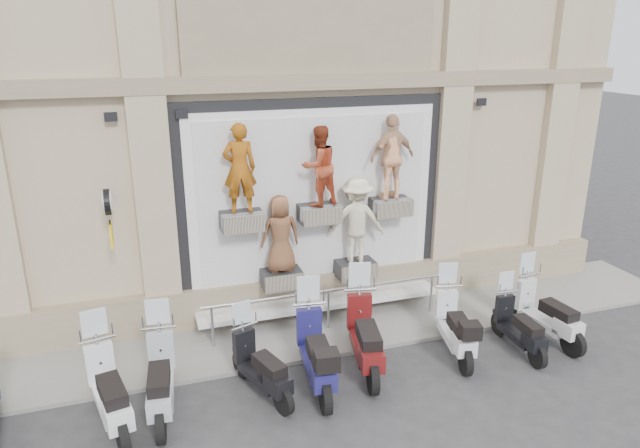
# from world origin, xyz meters

# --- Properties ---
(ground) EXTENTS (90.00, 90.00, 0.00)m
(ground) POSITION_xyz_m (0.00, 0.00, 0.00)
(ground) COLOR #2F2F32
(ground) RESTS_ON ground
(sidewalk) EXTENTS (16.00, 2.20, 0.08)m
(sidewalk) POSITION_xyz_m (0.00, 2.10, 0.04)
(sidewalk) COLOR gray
(sidewalk) RESTS_ON ground
(building) EXTENTS (14.00, 8.60, 12.00)m
(building) POSITION_xyz_m (0.00, 7.00, 6.00)
(building) COLOR tan
(building) RESTS_ON ground
(shop_vitrine) EXTENTS (5.60, 0.94, 4.30)m
(shop_vitrine) POSITION_xyz_m (0.12, 2.75, 2.39)
(shop_vitrine) COLOR black
(shop_vitrine) RESTS_ON ground
(guard_rail) EXTENTS (5.06, 0.10, 0.93)m
(guard_rail) POSITION_xyz_m (0.00, 2.00, 0.47)
(guard_rail) COLOR #9EA0A5
(guard_rail) RESTS_ON ground
(clock_sign_bracket) EXTENTS (0.10, 0.80, 1.02)m
(clock_sign_bracket) POSITION_xyz_m (-3.90, 2.47, 2.80)
(clock_sign_bracket) COLOR black
(clock_sign_bracket) RESTS_ON ground
(scooter_b) EXTENTS (1.03, 2.13, 1.66)m
(scooter_b) POSITION_xyz_m (-4.08, 0.28, 0.83)
(scooter_b) COLOR silver
(scooter_b) RESTS_ON ground
(scooter_c) EXTENTS (0.77, 2.07, 1.65)m
(scooter_c) POSITION_xyz_m (-3.33, 0.39, 0.82)
(scooter_c) COLOR #9BA0A8
(scooter_c) RESTS_ON ground
(scooter_d) EXTENTS (1.08, 1.87, 1.46)m
(scooter_d) POSITION_xyz_m (-1.74, 0.34, 0.73)
(scooter_d) COLOR black
(scooter_d) RESTS_ON ground
(scooter_e) EXTENTS (0.86, 2.18, 1.72)m
(scooter_e) POSITION_xyz_m (-0.80, 0.32, 0.86)
(scooter_e) COLOR #1A1855
(scooter_e) RESTS_ON ground
(scooter_f) EXTENTS (1.07, 2.23, 1.75)m
(scooter_f) POSITION_xyz_m (0.19, 0.56, 0.87)
(scooter_f) COLOR #560E0F
(scooter_f) RESTS_ON ground
(scooter_g) EXTENTS (1.01, 2.02, 1.57)m
(scooter_g) POSITION_xyz_m (1.96, 0.48, 0.79)
(scooter_g) COLOR silver
(scooter_g) RESTS_ON ground
(scooter_h) EXTENTS (0.58, 1.73, 1.38)m
(scooter_h) POSITION_xyz_m (3.17, 0.20, 0.69)
(scooter_h) COLOR black
(scooter_h) RESTS_ON ground
(scooter_i) EXTENTS (0.76, 2.00, 1.59)m
(scooter_i) POSITION_xyz_m (3.94, 0.40, 0.79)
(scooter_i) COLOR silver
(scooter_i) RESTS_ON ground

